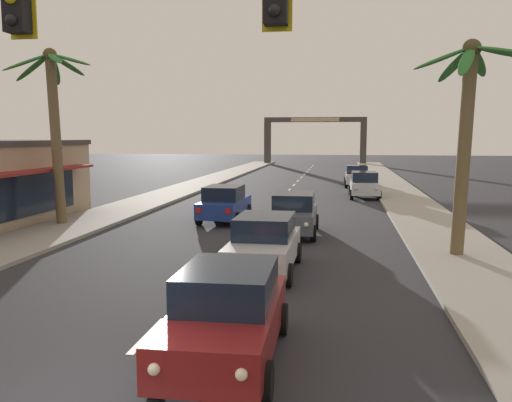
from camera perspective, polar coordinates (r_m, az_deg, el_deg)
The scene contains 13 objects.
sidewalk_right at distance 27.35m, azimuth 17.29°, elevation -1.70°, with size 3.20×110.00×0.14m, color #9E998E.
sidewalk_left at distance 29.43m, azimuth -14.33°, elevation -1.02°, with size 3.20×110.00×0.14m, color #9E998E.
lane_markings at distance 26.60m, azimuth 1.65°, elevation -1.77°, with size 4.28×87.06×0.01m.
traffic_signal_mast at distance 7.66m, azimuth 3.16°, elevation 16.58°, with size 11.61×0.41×7.45m.
sedan_lead_at_stop_bar at distance 9.84m, azimuth -3.09°, elevation -11.79°, with size 2.02×4.48×1.68m.
sedan_third_in_queue at distance 15.93m, azimuth 0.88°, elevation -4.53°, with size 1.98×4.46×1.68m.
sedan_fifth_in_queue at distance 22.11m, azimuth 4.01°, elevation -1.33°, with size 1.98×4.47×1.68m.
sedan_oncoming_far at distance 25.51m, azimuth -3.34°, elevation -0.23°, with size 2.01×4.47×1.68m.
sedan_parked_nearest_kerb at distance 36.07m, azimuth 11.37°, elevation 1.73°, with size 2.00×4.47×1.68m.
sedan_parked_mid_kerb at distance 43.87m, azimuth 10.59°, elevation 2.64°, with size 1.98×4.46×1.68m.
palm_left_second at distance 25.44m, azimuth -20.54°, elevation 8.91°, with size 3.97×3.73×7.78m.
palm_right_second at distance 18.73m, azimuth 21.44°, elevation 8.40°, with size 3.78×3.37×7.05m.
town_gateway_arch at distance 78.51m, azimuth 6.23°, elevation 7.07°, with size 14.61×0.90×6.69m.
Camera 1 is at (3.79, -6.77, 4.00)m, focal length 37.88 mm.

